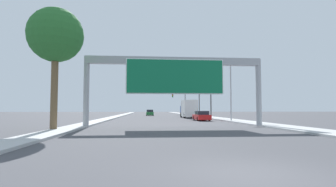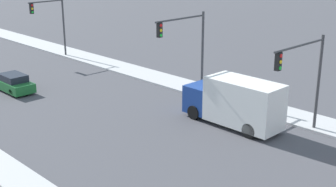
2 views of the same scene
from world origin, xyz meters
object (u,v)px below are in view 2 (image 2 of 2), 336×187
Objects in this scene: car_far_center at (13,83)px; traffic_light_near_intersection at (306,71)px; traffic_light_mid_block at (189,43)px; traffic_light_far_intersection at (53,18)px; truck_box_primary at (235,102)px.

traffic_light_near_intersection is at bearing -68.84° from car_far_center.
traffic_light_mid_block is 1.07× the size of traffic_light_far_intersection.
traffic_light_near_intersection is 30.00m from traffic_light_far_intersection.
traffic_light_mid_block is (1.68, 5.88, 2.97)m from truck_box_primary.
traffic_light_far_intersection reaches higher than truck_box_primary.
car_far_center is 12.60m from traffic_light_far_intersection.
car_far_center is at bearing -138.25° from traffic_light_far_intersection.
traffic_light_near_intersection is at bearing -70.01° from truck_box_primary.
traffic_light_near_intersection is (8.50, -21.95, 3.67)m from car_far_center.
traffic_light_near_intersection reaches higher than car_far_center.
truck_box_primary is (7.00, -17.83, 0.97)m from car_far_center.
traffic_light_mid_block reaches higher than car_far_center.
traffic_light_far_intersection is (0.33, 20.00, -0.37)m from traffic_light_mid_block.
truck_box_primary is 6.80m from traffic_light_mid_block.
truck_box_primary is 1.12× the size of traffic_light_far_intersection.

